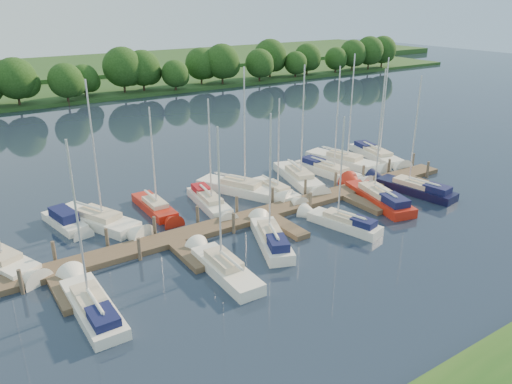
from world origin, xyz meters
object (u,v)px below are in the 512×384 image
sailboat_n_0 (2,262)px  sailboat_n_5 (242,190)px  sailboat_s_2 (271,240)px  dock (269,217)px  motorboat (66,223)px

sailboat_n_0 → sailboat_n_5: size_ratio=0.90×
sailboat_n_0 → sailboat_s_2: bearing=134.4°
sailboat_n_0 → sailboat_n_5: bearing=164.5°
dock → sailboat_n_0: (-18.50, 3.58, 0.07)m
dock → sailboat_n_5: (1.18, 5.80, 0.08)m
motorboat → sailboat_n_0: bearing=26.4°
dock → sailboat_n_0: bearing=169.1°
sailboat_n_5 → sailboat_s_2: bearing=42.8°
sailboat_n_0 → motorboat: (4.96, 3.73, 0.07)m
dock → sailboat_s_2: bearing=-123.4°
sailboat_n_0 → motorboat: bearing=-165.1°
sailboat_n_5 → sailboat_s_2: 9.94m
dock → motorboat: (-13.54, 7.30, 0.15)m
dock → motorboat: bearing=151.6°
sailboat_s_2 → motorboat: bearing=157.8°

